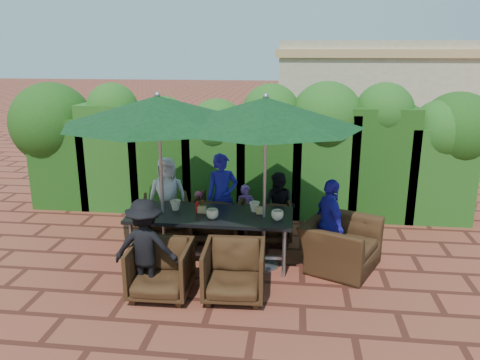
# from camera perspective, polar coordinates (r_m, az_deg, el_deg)

# --- Properties ---
(ground) EXTENTS (80.00, 80.00, 0.00)m
(ground) POSITION_cam_1_polar(r_m,az_deg,el_deg) (6.98, -1.73, -9.90)
(ground) COLOR brown
(ground) RESTS_ON ground
(dining_table) EXTENTS (2.33, 0.90, 0.75)m
(dining_table) POSITION_cam_1_polar(r_m,az_deg,el_deg) (6.72, -3.59, -4.71)
(dining_table) COLOR black
(dining_table) RESTS_ON ground
(umbrella_left) EXTENTS (2.66, 2.66, 2.46)m
(umbrella_left) POSITION_cam_1_polar(r_m,az_deg,el_deg) (6.49, -9.94, 8.38)
(umbrella_left) COLOR gray
(umbrella_left) RESTS_ON ground
(umbrella_right) EXTENTS (2.59, 2.59, 2.46)m
(umbrella_right) POSITION_cam_1_polar(r_m,az_deg,el_deg) (6.20, 3.15, 8.25)
(umbrella_right) COLOR gray
(umbrella_right) RESTS_ON ground
(chair_far_left) EXTENTS (0.89, 0.86, 0.74)m
(chair_far_left) POSITION_cam_1_polar(r_m,az_deg,el_deg) (7.89, -8.97, -4.07)
(chair_far_left) COLOR black
(chair_far_left) RESTS_ON ground
(chair_far_mid) EXTENTS (0.86, 0.81, 0.81)m
(chair_far_mid) POSITION_cam_1_polar(r_m,az_deg,el_deg) (7.62, -2.52, -4.35)
(chair_far_mid) COLOR black
(chair_far_mid) RESTS_ON ground
(chair_far_right) EXTENTS (0.85, 0.81, 0.77)m
(chair_far_right) POSITION_cam_1_polar(r_m,az_deg,el_deg) (7.61, 3.23, -4.53)
(chair_far_right) COLOR black
(chair_far_right) RESTS_ON ground
(chair_near_left) EXTENTS (0.75, 0.71, 0.76)m
(chair_near_left) POSITION_cam_1_polar(r_m,az_deg,el_deg) (6.03, -9.65, -10.44)
(chair_near_left) COLOR black
(chair_near_left) RESTS_ON ground
(chair_near_right) EXTENTS (0.77, 0.73, 0.77)m
(chair_near_right) POSITION_cam_1_polar(r_m,az_deg,el_deg) (5.91, -0.73, -10.75)
(chair_near_right) COLOR black
(chair_near_right) RESTS_ON ground
(chair_end_right) EXTENTS (1.07, 1.25, 0.92)m
(chair_end_right) POSITION_cam_1_polar(r_m,az_deg,el_deg) (6.79, 12.20, -6.78)
(chair_end_right) COLOR black
(chair_end_right) RESTS_ON ground
(adult_far_left) EXTENTS (0.70, 0.48, 1.31)m
(adult_far_left) POSITION_cam_1_polar(r_m,az_deg,el_deg) (7.87, -8.83, -1.92)
(adult_far_left) COLOR silver
(adult_far_left) RESTS_ON ground
(adult_far_mid) EXTENTS (0.62, 0.56, 1.41)m
(adult_far_mid) POSITION_cam_1_polar(r_m,az_deg,el_deg) (7.57, -2.17, -2.06)
(adult_far_mid) COLOR #231EA7
(adult_far_mid) RESTS_ON ground
(adult_far_right) EXTENTS (0.63, 0.50, 1.14)m
(adult_far_right) POSITION_cam_1_polar(r_m,az_deg,el_deg) (7.52, 4.83, -3.35)
(adult_far_right) COLOR black
(adult_far_right) RESTS_ON ground
(adult_near_left) EXTENTS (0.82, 0.39, 1.26)m
(adult_near_left) POSITION_cam_1_polar(r_m,az_deg,el_deg) (6.00, -11.42, -8.08)
(adult_near_left) COLOR black
(adult_near_left) RESTS_ON ground
(adult_end_right) EXTENTS (0.63, 0.85, 1.29)m
(adult_end_right) POSITION_cam_1_polar(r_m,az_deg,el_deg) (6.70, 10.89, -5.29)
(adult_end_right) COLOR #231EA7
(adult_end_right) RESTS_ON ground
(child_left) EXTENTS (0.31, 0.26, 0.77)m
(child_left) POSITION_cam_1_polar(r_m,az_deg,el_deg) (7.78, -5.00, -4.13)
(child_left) COLOR #CF4979
(child_left) RESTS_ON ground
(child_right) EXTENTS (0.37, 0.32, 0.90)m
(child_right) POSITION_cam_1_polar(r_m,az_deg,el_deg) (7.66, 0.69, -3.86)
(child_right) COLOR purple
(child_right) RESTS_ON ground
(pedestrian_a) EXTENTS (1.82, 1.14, 1.83)m
(pedestrian_a) POSITION_cam_1_polar(r_m,az_deg,el_deg) (10.66, 9.19, 4.17)
(pedestrian_a) COLOR green
(pedestrian_a) RESTS_ON ground
(pedestrian_b) EXTENTS (1.04, 0.94, 1.84)m
(pedestrian_b) POSITION_cam_1_polar(r_m,az_deg,el_deg) (10.96, 15.95, 4.12)
(pedestrian_b) COLOR #CF4979
(pedestrian_b) RESTS_ON ground
(pedestrian_c) EXTENTS (1.20, 0.92, 1.70)m
(pedestrian_c) POSITION_cam_1_polar(r_m,az_deg,el_deg) (11.10, 20.87, 3.45)
(pedestrian_c) COLOR gray
(pedestrian_c) RESTS_ON ground
(cup_a) EXTENTS (0.16, 0.16, 0.12)m
(cup_a) POSITION_cam_1_polar(r_m,az_deg,el_deg) (6.76, -11.30, -3.64)
(cup_a) COLOR beige
(cup_a) RESTS_ON dining_table
(cup_b) EXTENTS (0.16, 0.16, 0.15)m
(cup_b) POSITION_cam_1_polar(r_m,az_deg,el_deg) (6.87, -7.88, -3.05)
(cup_b) COLOR beige
(cup_b) RESTS_ON dining_table
(cup_c) EXTENTS (0.17, 0.17, 0.14)m
(cup_c) POSITION_cam_1_polar(r_m,az_deg,el_deg) (6.48, -3.39, -4.15)
(cup_c) COLOR beige
(cup_c) RESTS_ON dining_table
(cup_d) EXTENTS (0.15, 0.15, 0.14)m
(cup_d) POSITION_cam_1_polar(r_m,az_deg,el_deg) (6.75, 1.78, -3.27)
(cup_d) COLOR beige
(cup_d) RESTS_ON dining_table
(cup_e) EXTENTS (0.17, 0.17, 0.14)m
(cup_e) POSITION_cam_1_polar(r_m,az_deg,el_deg) (6.44, 4.57, -4.29)
(cup_e) COLOR beige
(cup_e) RESTS_ON dining_table
(ketchup_bottle) EXTENTS (0.04, 0.04, 0.17)m
(ketchup_bottle) POSITION_cam_1_polar(r_m,az_deg,el_deg) (6.72, -5.24, -3.30)
(ketchup_bottle) COLOR #B20C0A
(ketchup_bottle) RESTS_ON dining_table
(sauce_bottle) EXTENTS (0.04, 0.04, 0.17)m
(sauce_bottle) POSITION_cam_1_polar(r_m,az_deg,el_deg) (6.75, -4.54, -3.18)
(sauce_bottle) COLOR #4C230C
(sauce_bottle) RESTS_ON dining_table
(serving_tray) EXTENTS (0.35, 0.25, 0.02)m
(serving_tray) POSITION_cam_1_polar(r_m,az_deg,el_deg) (6.77, -11.30, -4.07)
(serving_tray) COLOR olive
(serving_tray) RESTS_ON dining_table
(number_block_left) EXTENTS (0.12, 0.06, 0.10)m
(number_block_left) POSITION_cam_1_polar(r_m,az_deg,el_deg) (6.72, -4.67, -3.61)
(number_block_left) COLOR tan
(number_block_left) RESTS_ON dining_table
(number_block_right) EXTENTS (0.12, 0.06, 0.10)m
(number_block_right) POSITION_cam_1_polar(r_m,az_deg,el_deg) (6.66, 2.52, -3.73)
(number_block_right) COLOR tan
(number_block_right) RESTS_ON dining_table
(hedge_wall) EXTENTS (9.10, 1.60, 2.47)m
(hedge_wall) POSITION_cam_1_polar(r_m,az_deg,el_deg) (8.76, 0.45, 4.57)
(hedge_wall) COLOR #16370F
(hedge_wall) RESTS_ON ground
(building) EXTENTS (6.20, 3.08, 3.20)m
(building) POSITION_cam_1_polar(r_m,az_deg,el_deg) (13.52, 17.91, 9.02)
(building) COLOR beige
(building) RESTS_ON ground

